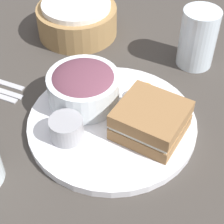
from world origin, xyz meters
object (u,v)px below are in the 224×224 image
(salad_bowl, at_px, (84,86))
(bread_basket, at_px, (77,19))
(dressing_cup, at_px, (66,129))
(sandwich, at_px, (150,122))
(drink_glass, at_px, (198,38))
(plate, at_px, (112,123))

(salad_bowl, height_order, bread_basket, salad_bowl)
(dressing_cup, xyz_separation_m, bread_basket, (-0.14, 0.31, 0.00))
(sandwich, height_order, bread_basket, bread_basket)
(salad_bowl, xyz_separation_m, drink_glass, (0.16, 0.21, 0.01))
(salad_bowl, height_order, drink_glass, drink_glass)
(salad_bowl, bearing_deg, drink_glass, 53.60)
(plate, relative_size, drink_glass, 2.43)
(plate, xyz_separation_m, sandwich, (0.07, -0.00, 0.04))
(salad_bowl, xyz_separation_m, dressing_cup, (0.01, -0.09, -0.02))
(plate, height_order, bread_basket, bread_basket)
(plate, bearing_deg, sandwich, -3.90)
(plate, bearing_deg, drink_glass, 69.67)
(plate, relative_size, dressing_cup, 5.27)
(sandwich, distance_m, drink_glass, 0.25)
(drink_glass, bearing_deg, dressing_cup, -115.22)
(bread_basket, bearing_deg, sandwich, -43.65)
(plate, height_order, sandwich, sandwich)
(sandwich, xyz_separation_m, salad_bowl, (-0.14, 0.03, 0.01))
(salad_bowl, relative_size, bread_basket, 0.72)
(plate, bearing_deg, salad_bowl, 157.86)
(dressing_cup, bearing_deg, salad_bowl, 97.78)
(drink_glass, bearing_deg, plate, -110.33)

